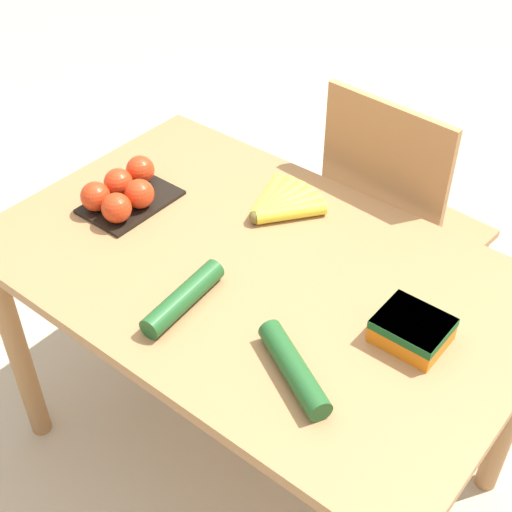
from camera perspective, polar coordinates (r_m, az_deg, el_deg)
name	(u,v)px	position (r m, az deg, el deg)	size (l,w,h in m)	color
ground_plane	(256,454)	(2.23, 0.00, -15.56)	(12.00, 12.00, 0.00)	#B7A88E
dining_table	(256,300)	(1.74, 0.00, -3.52)	(1.28, 0.81, 0.75)	#9E7044
chair	(395,233)	(2.18, 11.07, 1.82)	(0.45, 0.43, 0.99)	#A87547
banana_bunch	(280,204)	(1.82, 1.95, 4.16)	(0.20, 0.20, 0.04)	brown
tomato_pack	(124,192)	(1.86, -10.55, 5.08)	(0.17, 0.24, 0.09)	black
carrot_bag	(412,328)	(1.50, 12.40, -5.66)	(0.14, 0.12, 0.06)	orange
cucumber_near	(294,368)	(1.41, 3.03, -8.96)	(0.23, 0.15, 0.05)	#1E5123
cucumber_far	(183,298)	(1.55, -5.83, -3.35)	(0.07, 0.24, 0.05)	#1E5123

